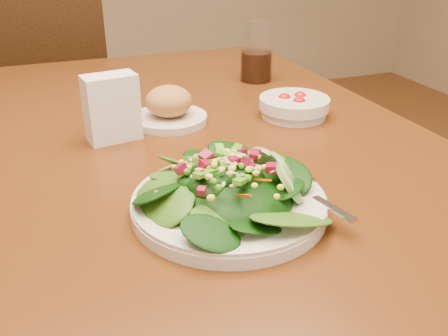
{
  "coord_description": "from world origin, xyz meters",
  "views": [
    {
      "loc": [
        -0.26,
        -0.86,
        1.12
      ],
      "look_at": [
        -0.04,
        -0.26,
        0.81
      ],
      "focal_mm": 40.0,
      "sensor_mm": 36.0,
      "label": 1
    }
  ],
  "objects": [
    {
      "name": "bread_plate",
      "position": [
        -0.03,
        0.09,
        0.78
      ],
      "size": [
        0.16,
        0.16,
        0.08
      ],
      "color": "silver",
      "rests_on": "dining_table"
    },
    {
      "name": "chair_far",
      "position": [
        -0.23,
        1.12,
        0.49
      ],
      "size": [
        0.43,
        0.43,
        0.92
      ],
      "rotation": [
        0.0,
        0.0,
        3.14
      ],
      "color": "#351C0D",
      "rests_on": "ground_plane"
    },
    {
      "name": "napkin_holder",
      "position": [
        -0.15,
        0.04,
        0.82
      ],
      "size": [
        0.1,
        0.07,
        0.13
      ],
      "rotation": [
        0.0,
        0.0,
        0.15
      ],
      "color": "white",
      "rests_on": "dining_table"
    },
    {
      "name": "drinking_glass",
      "position": [
        0.27,
        0.32,
        0.81
      ],
      "size": [
        0.09,
        0.09,
        0.15
      ],
      "color": "silver",
      "rests_on": "dining_table"
    },
    {
      "name": "salad_plate",
      "position": [
        -0.03,
        -0.28,
        0.78
      ],
      "size": [
        0.28,
        0.28,
        0.08
      ],
      "rotation": [
        0.0,
        0.0,
        -0.13
      ],
      "color": "silver",
      "rests_on": "dining_table"
    },
    {
      "name": "dining_table",
      "position": [
        0.0,
        0.0,
        0.65
      ],
      "size": [
        0.9,
        1.4,
        0.75
      ],
      "color": "#4B220F",
      "rests_on": "ground_plane"
    },
    {
      "name": "tomato_bowl",
      "position": [
        0.23,
        0.04,
        0.77
      ],
      "size": [
        0.15,
        0.15,
        0.05
      ],
      "color": "silver",
      "rests_on": "dining_table"
    }
  ]
}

